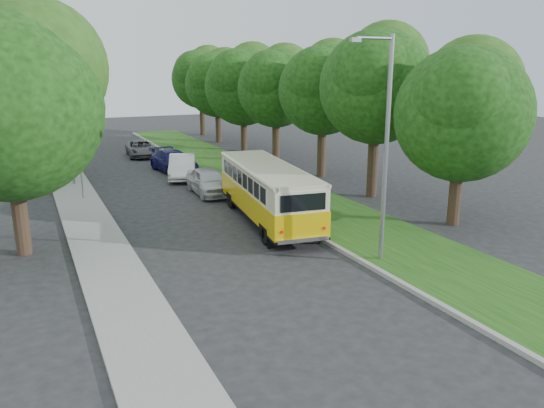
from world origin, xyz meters
name	(u,v)px	position (x,y,z in m)	size (l,w,h in m)	color
ground	(246,258)	(0.00, 0.00, 0.00)	(120.00, 120.00, 0.00)	#242427
curb	(275,213)	(3.60, 5.00, 0.07)	(0.20, 70.00, 0.15)	gray
grass_verge	(317,208)	(5.95, 5.00, 0.07)	(4.50, 70.00, 0.13)	#194712
sidewalk	(95,236)	(-4.80, 5.00, 0.06)	(2.20, 70.00, 0.12)	gray
treeline	(185,82)	(3.15, 17.99, 5.93)	(24.27, 41.91, 9.46)	#332319
lamppost_near	(384,144)	(4.21, -2.50, 4.37)	(1.71, 0.16, 8.00)	gray
lamppost_far	(66,117)	(-4.70, 16.00, 4.12)	(1.71, 0.16, 7.50)	gray
warning_sign	(81,169)	(-4.50, 11.98, 1.71)	(0.56, 0.10, 2.50)	gray
vintage_bus	(268,194)	(2.71, 3.92, 1.35)	(2.35, 9.12, 2.71)	#EBBF07
car_silver	(208,181)	(2.03, 10.37, 0.73)	(1.73, 4.29, 1.46)	silver
car_white	(182,167)	(1.93, 15.21, 0.75)	(1.59, 4.57, 1.51)	white
car_blue	(173,161)	(1.98, 17.59, 0.72)	(2.02, 4.97, 1.44)	navy
car_grey	(141,149)	(1.32, 24.88, 0.63)	(2.08, 4.52, 1.26)	#53555A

